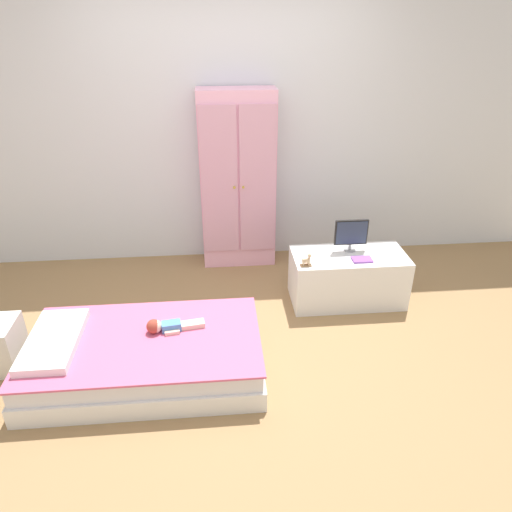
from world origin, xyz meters
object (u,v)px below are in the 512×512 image
at_px(tv_monitor, 351,234).
at_px(rocking_horse_toy, 307,260).
at_px(tv_stand, 347,278).
at_px(bed, 146,356).
at_px(wardrobe, 238,181).
at_px(book_purple, 362,259).
at_px(doll, 165,326).

distance_m(tv_monitor, rocking_horse_toy, 0.48).
bearing_deg(tv_stand, bed, -154.12).
bearing_deg(tv_stand, rocking_horse_toy, -158.56).
bearing_deg(rocking_horse_toy, wardrobe, 116.76).
xyz_separation_m(tv_monitor, rocking_horse_toy, (-0.41, -0.23, -0.11)).
height_order(wardrobe, rocking_horse_toy, wardrobe).
height_order(rocking_horse_toy, book_purple, rocking_horse_toy).
distance_m(doll, tv_monitor, 1.69).
height_order(doll, book_purple, book_purple).
xyz_separation_m(doll, tv_monitor, (1.48, 0.77, 0.27)).
height_order(doll, tv_monitor, tv_monitor).
distance_m(bed, doll, 0.24).
bearing_deg(tv_monitor, doll, -152.42).
distance_m(tv_monitor, book_purple, 0.24).
bearing_deg(bed, wardrobe, 65.30).
xyz_separation_m(doll, wardrobe, (0.59, 1.50, 0.50)).
xyz_separation_m(wardrobe, book_purple, (0.94, -0.90, -0.38)).
height_order(bed, doll, doll).
height_order(wardrobe, book_purple, wardrobe).
relative_size(tv_monitor, book_purple, 1.75).
distance_m(wardrobe, book_purple, 1.36).
bearing_deg(tv_monitor, tv_stand, -102.55).
relative_size(rocking_horse_toy, book_purple, 0.68).
relative_size(doll, tv_monitor, 1.42).
height_order(tv_stand, book_purple, book_purple).
bearing_deg(tv_stand, book_purple, -55.29).
height_order(doll, tv_stand, tv_stand).
distance_m(doll, tv_stand, 1.62).
xyz_separation_m(tv_stand, book_purple, (0.07, -0.10, 0.22)).
relative_size(wardrobe, book_purple, 10.37).
distance_m(bed, wardrobe, 1.86).
distance_m(tv_stand, book_purple, 0.26).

